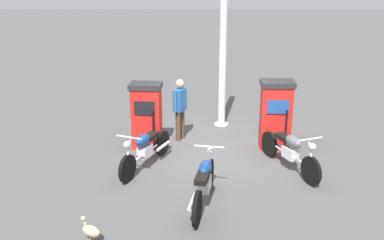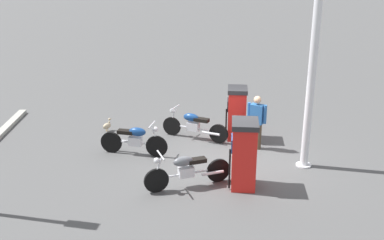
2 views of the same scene
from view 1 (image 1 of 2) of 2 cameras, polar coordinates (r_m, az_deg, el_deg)
name	(u,v)px [view 1 (image 1 of 2)]	position (r m, az deg, el deg)	size (l,w,h in m)	color
ground_plane	(211,153)	(9.88, 2.59, -4.50)	(120.00, 120.00, 0.00)	#4C4C4C
fuel_pump_near	(147,115)	(10.08, -6.17, 0.69)	(0.64, 0.77, 1.57)	red
fuel_pump_far	(276,114)	(10.16, 11.29, 0.78)	(0.68, 0.80, 1.64)	red
motorcycle_near_pump	(145,149)	(8.99, -6.35, -3.90)	(1.98, 0.97, 0.93)	black
motorcycle_far_pump	(290,150)	(9.08, 13.18, -4.02)	(2.00, 0.95, 0.93)	black
motorcycle_extra	(204,182)	(7.48, 1.67, -8.40)	(1.90, 0.66, 0.94)	black
attendant_person	(180,106)	(10.48, -1.65, 1.94)	(0.55, 0.34, 1.55)	#473828
wandering_duck	(91,230)	(6.80, -13.59, -14.35)	(0.30, 0.39, 0.40)	tan
canopy_support_pole	(223,50)	(11.36, 4.23, 9.47)	(0.40, 0.40, 4.36)	silver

